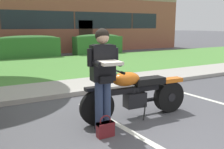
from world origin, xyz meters
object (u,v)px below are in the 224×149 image
at_px(handbag, 105,128).
at_px(hedge_center_left, 29,46).
at_px(hedge_center_right, 98,44).
at_px(motorcycle, 139,92).
at_px(rider_person, 103,72).

bearing_deg(handbag, hedge_center_left, 84.74).
xyz_separation_m(handbag, hedge_center_right, (5.13, 10.80, 0.51)).
height_order(motorcycle, rider_person, rider_person).
relative_size(motorcycle, hedge_center_right, 0.74).
height_order(handbag, hedge_center_left, hedge_center_left).
xyz_separation_m(motorcycle, rider_person, (-0.89, -0.24, 0.52)).
distance_m(rider_person, hedge_center_left, 10.59).
distance_m(handbag, hedge_center_right, 11.96).
bearing_deg(rider_person, motorcycle, 15.00).
bearing_deg(hedge_center_left, motorcycle, -90.04).
distance_m(motorcycle, hedge_center_right, 11.11).
bearing_deg(motorcycle, handbag, -153.83).
xyz_separation_m(motorcycle, handbag, (-0.99, -0.48, -0.34)).
distance_m(motorcycle, handbag, 1.15).
xyz_separation_m(hedge_center_left, hedge_center_right, (4.14, 0.00, 0.00)).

